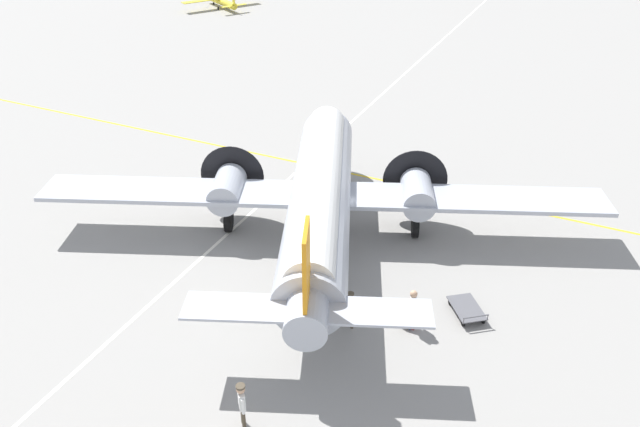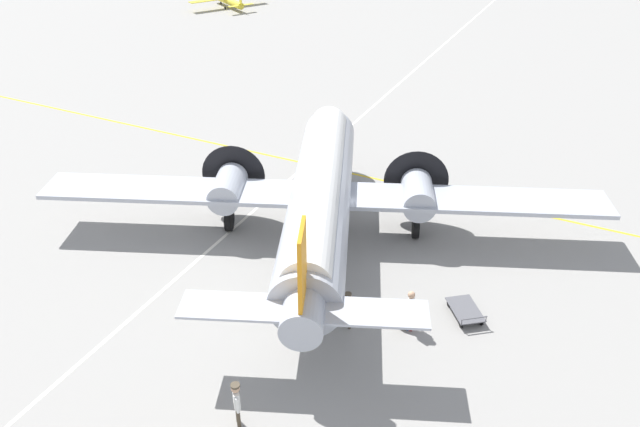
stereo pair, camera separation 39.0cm
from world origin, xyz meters
TOP-DOWN VIEW (x-y plane):
  - ground_plane at (0.00, 0.00)m, footprint 300.00×300.00m
  - apron_line_eastwest at (0.00, -7.45)m, footprint 120.00×0.16m
  - apron_line_northsouth at (4.48, 0.00)m, footprint 0.16×120.00m
  - airliner_main at (0.17, -0.42)m, footprint 25.32×17.94m
  - crew_foreground at (-2.22, 10.52)m, footprint 0.43×0.49m
  - passenger_boarding at (-3.46, 4.64)m, footprint 0.54×0.33m
  - ramp_agent at (-5.62, 3.65)m, footprint 0.28×0.61m
  - suitcase_near_door at (-5.41, 3.77)m, footprint 0.36×0.15m
  - suitcase_upright_spare at (-5.60, 3.72)m, footprint 0.41×0.14m
  - baggage_cart at (-7.39, 1.95)m, footprint 1.88×2.00m
  - light_aircraft_distant at (30.94, -39.34)m, footprint 6.60×8.35m

SIDE VIEW (x-z plane):
  - ground_plane at x=0.00m, z-range 0.00..0.00m
  - apron_line_eastwest at x=0.00m, z-range 0.00..0.01m
  - apron_line_northsouth at x=4.48m, z-range 0.00..0.01m
  - suitcase_upright_spare at x=-5.60m, z-range -0.02..0.56m
  - baggage_cart at x=-7.39m, z-range -0.01..0.55m
  - suitcase_near_door at x=-5.41m, z-range -0.02..0.59m
  - light_aircraft_distant at x=30.94m, z-range -0.12..1.68m
  - passenger_boarding at x=-3.46m, z-range 0.21..1.86m
  - ramp_agent at x=-5.62m, z-range 0.20..1.97m
  - crew_foreground at x=-2.22m, z-range 0.23..2.04m
  - airliner_main at x=0.17m, z-range -0.42..5.63m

